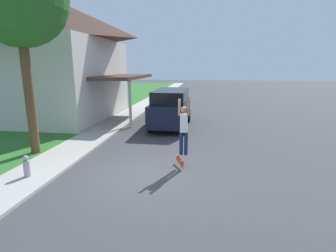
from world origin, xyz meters
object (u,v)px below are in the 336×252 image
suv_parked (171,107)px  car_down_street (174,95)px  skateboarder (184,127)px  fire_hydrant (27,166)px  skateboard (180,161)px

suv_parked → car_down_street: size_ratio=1.07×
skateboarder → fire_hydrant: bearing=-159.8°
skateboard → fire_hydrant: bearing=-158.9°
skateboard → suv_parked: bearing=100.8°
skateboarder → skateboard: skateboarder is taller
suv_parked → skateboard: suv_parked is taller
suv_parked → car_down_street: suv_parked is taller
car_down_street → skateboard: (2.34, -17.29, -0.46)m
skateboard → fire_hydrant: (-4.76, -1.84, 0.23)m
skateboard → skateboarder: bearing=-14.8°
suv_parked → fire_hydrant: (-3.56, -8.16, -0.73)m
suv_parked → fire_hydrant: suv_parked is taller
suv_parked → skateboard: (1.20, -6.32, -0.96)m
suv_parked → skateboard: size_ratio=6.91×
car_down_street → fire_hydrant: (-2.42, -19.13, -0.23)m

